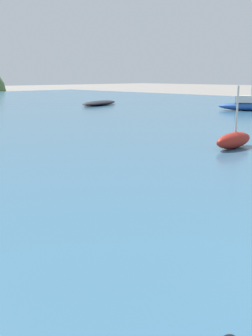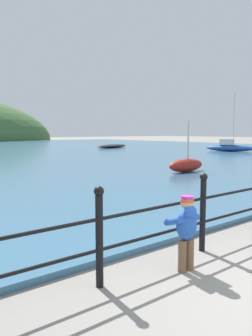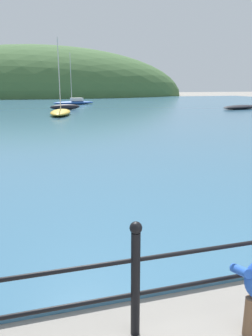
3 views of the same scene
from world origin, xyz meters
TOP-DOWN VIEW (x-y plane):
  - boat_twin_mast at (7.28, 7.80)m, footprint 2.04×0.63m
  - boat_nearest_quay at (21.73, 15.33)m, footprint 2.93×4.31m
  - boat_green_fishing at (17.46, 27.17)m, footprint 5.06×3.04m

SIDE VIEW (x-z plane):
  - boat_green_fishing at x=17.46m, z-range 0.10..0.48m
  - boat_twin_mast at x=7.28m, z-range -0.70..1.49m
  - boat_nearest_quay at x=21.73m, z-range -2.13..3.08m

